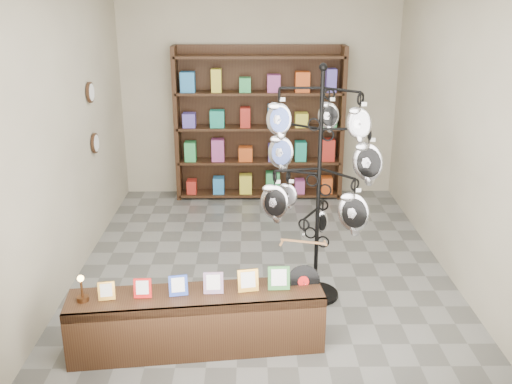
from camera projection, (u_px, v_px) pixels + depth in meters
ground at (262, 264)px, 6.40m from camera, size 5.00×5.00×0.00m
room_envelope at (263, 100)px, 5.79m from camera, size 5.00×5.00×5.00m
display_tree at (319, 169)px, 5.30m from camera, size 1.23×1.22×2.30m
front_shelf at (197, 321)px, 4.81m from camera, size 2.15×0.67×0.75m
back_shelving at (259, 129)px, 8.23m from camera, size 2.42×0.36×2.20m
wall_clocks at (93, 118)px, 6.64m from camera, size 0.03×0.24×0.84m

